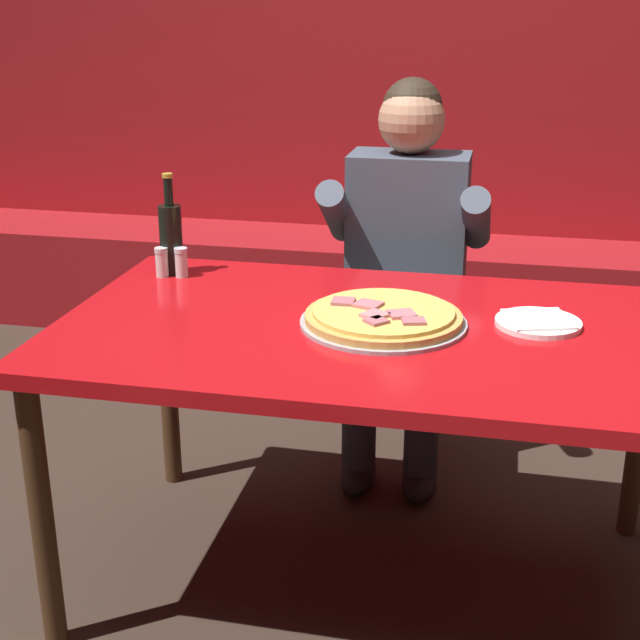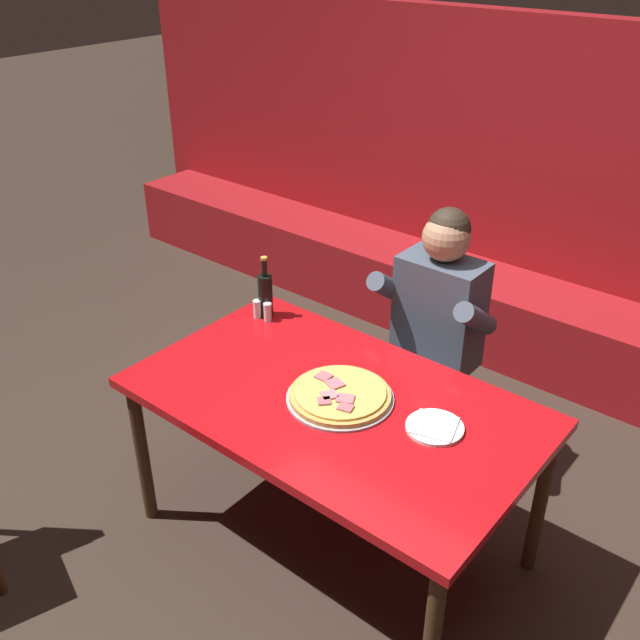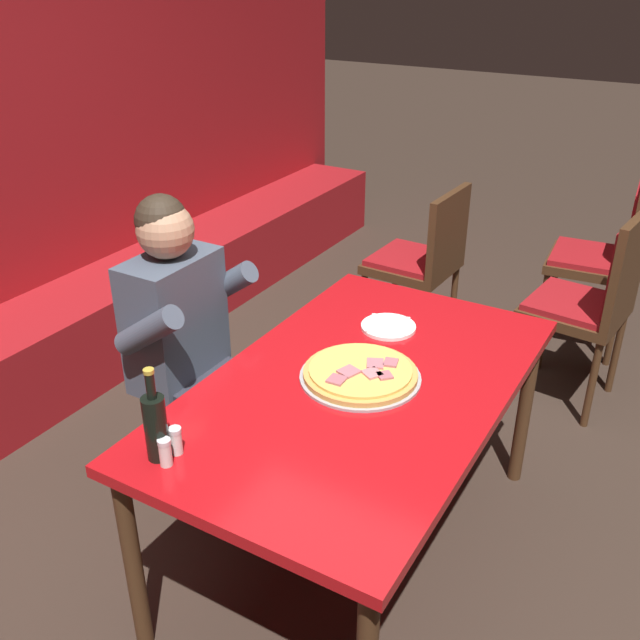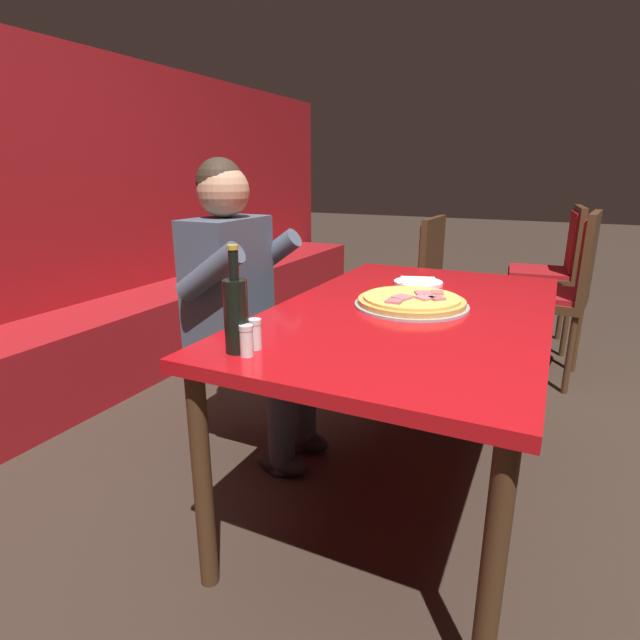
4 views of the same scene
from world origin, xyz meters
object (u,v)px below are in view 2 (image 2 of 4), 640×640
at_px(pizza, 340,395).
at_px(shaker_red_pepper_flakes, 268,313).
at_px(beer_bottle, 265,294).
at_px(shaker_black_pepper, 257,310).
at_px(diner_seated_blue_shirt, 428,333).
at_px(main_dining_table, 333,413).
at_px(plate_white_paper, 435,427).

xyz_separation_m(pizza, shaker_red_pepper_flakes, (-0.62, 0.27, 0.02)).
distance_m(beer_bottle, shaker_black_pepper, 0.08).
xyz_separation_m(shaker_red_pepper_flakes, diner_seated_blue_shirt, (0.59, 0.43, -0.08)).
distance_m(main_dining_table, shaker_red_pepper_flakes, 0.67).
distance_m(main_dining_table, plate_white_paper, 0.41).
distance_m(main_dining_table, shaker_black_pepper, 0.72).
xyz_separation_m(main_dining_table, shaker_red_pepper_flakes, (-0.60, 0.28, 0.11)).
bearing_deg(main_dining_table, beer_bottle, 154.19).
bearing_deg(beer_bottle, shaker_red_pepper_flakes, -38.26).
relative_size(shaker_black_pepper, shaker_red_pepper_flakes, 1.00).
bearing_deg(shaker_black_pepper, pizza, -20.89).
distance_m(plate_white_paper, shaker_red_pepper_flakes, 1.02).
bearing_deg(main_dining_table, shaker_black_pepper, 157.71).
xyz_separation_m(pizza, diner_seated_blue_shirt, (-0.04, 0.70, -0.06)).
bearing_deg(beer_bottle, pizza, -24.34).
distance_m(shaker_red_pepper_flakes, diner_seated_blue_shirt, 0.73).
distance_m(main_dining_table, diner_seated_blue_shirt, 0.71).
bearing_deg(shaker_red_pepper_flakes, diner_seated_blue_shirt, 35.91).
height_order(pizza, diner_seated_blue_shirt, diner_seated_blue_shirt).
relative_size(pizza, plate_white_paper, 1.96).
height_order(main_dining_table, shaker_black_pepper, shaker_black_pepper).
relative_size(plate_white_paper, diner_seated_blue_shirt, 0.16).
bearing_deg(diner_seated_blue_shirt, beer_bottle, -147.84).
relative_size(main_dining_table, shaker_black_pepper, 18.08).
distance_m(plate_white_paper, diner_seated_blue_shirt, 0.75).
height_order(plate_white_paper, shaker_black_pepper, shaker_black_pepper).
relative_size(pizza, shaker_black_pepper, 4.79).
height_order(shaker_black_pepper, shaker_red_pepper_flakes, same).
xyz_separation_m(plate_white_paper, beer_bottle, (-1.04, 0.23, 0.10)).
bearing_deg(pizza, shaker_red_pepper_flakes, 156.69).
distance_m(shaker_black_pepper, diner_seated_blue_shirt, 0.78).
bearing_deg(diner_seated_blue_shirt, pizza, -87.08).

